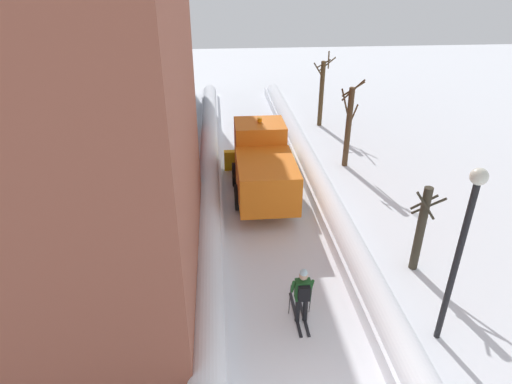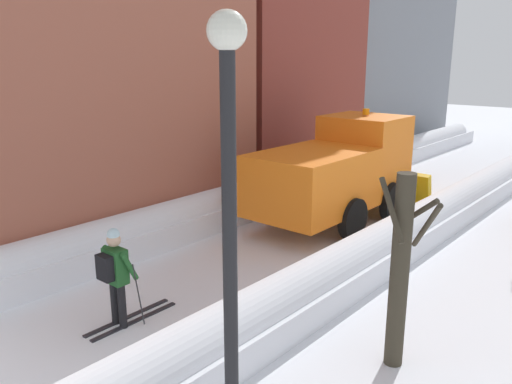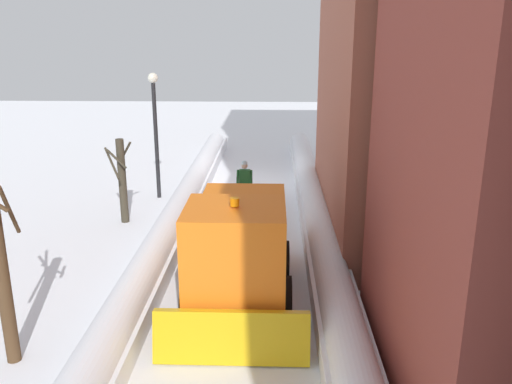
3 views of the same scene
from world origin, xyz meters
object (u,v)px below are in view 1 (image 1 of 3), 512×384
object	(u,v)px
skier	(302,293)
bare_tree_near	(421,228)
traffic_light_pole	(181,254)
street_lamp	(463,238)
bare_tree_mid	(349,125)
plow_truck	(263,165)
bare_tree_far	(322,92)

from	to	relation	value
skier	bare_tree_near	world-z (taller)	bare_tree_near
traffic_light_pole	street_lamp	distance (m)	6.71
traffic_light_pole	bare_tree_near	distance (m)	7.96
bare_tree_near	traffic_light_pole	bearing A→B (deg)	-159.22
bare_tree_near	bare_tree_mid	size ratio (longest dim) A/B	0.69
skier	traffic_light_pole	bearing A→B (deg)	-167.35
bare_tree_near	skier	bearing A→B (deg)	-153.72
skier	traffic_light_pole	xyz separation A→B (m)	(-3.11, -0.70, 2.04)
bare_tree_near	bare_tree_mid	xyz separation A→B (m)	(0.02, 8.46, 0.57)
bare_tree_near	bare_tree_mid	world-z (taller)	bare_tree_mid
plow_truck	bare_tree_far	bearing A→B (deg)	63.18
traffic_light_pole	bare_tree_near	size ratio (longest dim) A/B	1.43
bare_tree_mid	street_lamp	bearing A→B (deg)	-93.16
skier	bare_tree_mid	size ratio (longest dim) A/B	0.41
skier	bare_tree_mid	world-z (taller)	bare_tree_mid
skier	bare_tree_far	distance (m)	17.42
street_lamp	traffic_light_pole	bearing A→B (deg)	178.01
skier	bare_tree_near	xyz separation A→B (m)	(4.21, 2.08, 0.58)
plow_truck	bare_tree_mid	world-z (taller)	bare_tree_mid
traffic_light_pole	bare_tree_mid	distance (m)	13.45
traffic_light_pole	bare_tree_mid	size ratio (longest dim) A/B	0.98
bare_tree_mid	bare_tree_far	bearing A→B (deg)	88.94
plow_truck	bare_tree_far	world-z (taller)	bare_tree_far
plow_truck	bare_tree_far	size ratio (longest dim) A/B	1.28
skier	street_lamp	xyz separation A→B (m)	(3.60, -0.93, 2.21)
plow_truck	street_lamp	world-z (taller)	street_lamp
traffic_light_pole	street_lamp	bearing A→B (deg)	-1.99
skier	bare_tree_far	size ratio (longest dim) A/B	0.39
skier	bare_tree_far	xyz separation A→B (m)	(4.34, 16.83, 1.16)
traffic_light_pole	bare_tree_near	bearing A→B (deg)	20.78
plow_truck	bare_tree_far	distance (m)	10.28
bare_tree_mid	bare_tree_far	size ratio (longest dim) A/B	0.94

